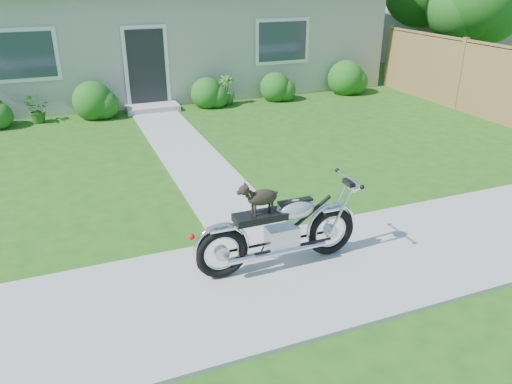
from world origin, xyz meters
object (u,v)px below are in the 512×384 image
potted_plant_right (226,90)px  tree_near (480,1)px  house (173,16)px  motorcycle_with_dog (281,229)px  fence (461,74)px  potted_plant_left (36,110)px

potted_plant_right → tree_near: bearing=-2.4°
house → motorcycle_with_dog: bearing=-97.2°
tree_near → motorcycle_with_dog: size_ratio=1.83×
potted_plant_right → motorcycle_with_dog: motorcycle_with_dog is taller
fence → potted_plant_left: 11.07m
potted_plant_left → tree_near: bearing=-1.5°
tree_near → potted_plant_left: tree_near is taller
fence → tree_near: 3.99m
motorcycle_with_dog → house: bearing=83.0°
potted_plant_right → fence: bearing=-26.2°
house → potted_plant_right: 3.91m
fence → potted_plant_left: fence is taller
fence → potted_plant_right: size_ratio=8.09×
house → fence: 8.96m
fence → potted_plant_left: bearing=165.3°
tree_near → motorcycle_with_dog: bearing=-142.7°
tree_near → potted_plant_right: tree_near is taller
fence → house: bearing=135.3°
motorcycle_with_dog → potted_plant_left: bearing=109.5°
house → motorcycle_with_dog: (-1.48, -11.75, -1.60)m
house → tree_near: house is taller
tree_near → house: bearing=157.1°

